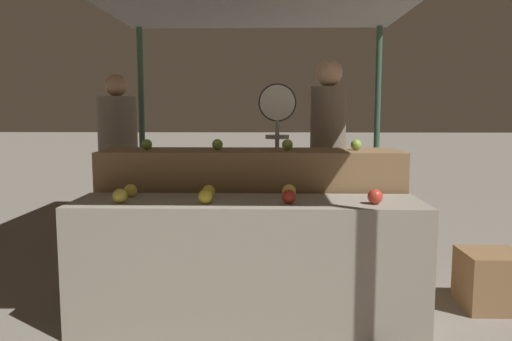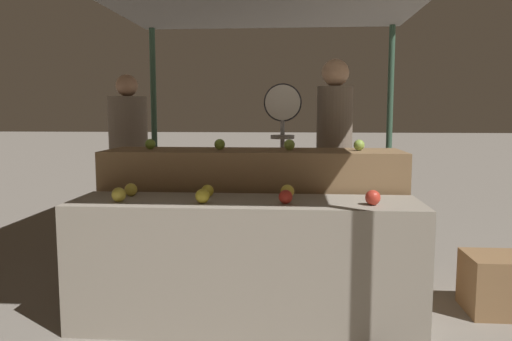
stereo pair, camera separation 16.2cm
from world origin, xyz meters
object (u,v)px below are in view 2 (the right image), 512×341
Objects in this scene: person_customer_left at (129,146)px; wooden_crate_side at (496,284)px; person_vendor_at_scale at (334,144)px; produce_scale at (282,133)px.

person_customer_left is 3.62m from wooden_crate_side.
person_vendor_at_scale is 2.18m from person_customer_left.
wooden_crate_side is (1.45, -0.89, -0.96)m from produce_scale.
wooden_crate_side is (3.07, -1.75, -0.79)m from person_customer_left.
person_customer_left is at bearing -20.76° from person_vendor_at_scale.
person_vendor_at_scale is (0.45, 0.17, -0.10)m from produce_scale.
wooden_crate_side is at bearing -31.52° from produce_scale.
produce_scale is 1.85m from person_customer_left.
person_vendor_at_scale is 4.59× the size of wooden_crate_side.
produce_scale is 0.88× the size of person_vendor_at_scale.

